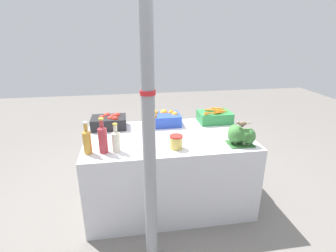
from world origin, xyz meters
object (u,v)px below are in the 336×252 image
at_px(orange_crate, 162,118).
at_px(juice_bottle_ruby, 103,138).
at_px(pickle_jar, 176,142).
at_px(apple_crate, 109,122).
at_px(broccoli_pile, 239,135).
at_px(juice_bottle_cloudy, 116,140).
at_px(sparrow_bird, 242,124).
at_px(support_pole, 148,107).
at_px(carrot_crate, 215,116).
at_px(juice_bottle_amber, 87,141).

relative_size(orange_crate, juice_bottle_ruby, 1.17).
bearing_deg(pickle_jar, apple_crate, 134.34).
relative_size(broccoli_pile, juice_bottle_cloudy, 0.94).
bearing_deg(pickle_jar, juice_bottle_ruby, 178.17).
bearing_deg(sparrow_bird, apple_crate, -25.35).
distance_m(support_pole, carrot_crate, 1.40).
relative_size(carrot_crate, sparrow_bird, 2.61).
relative_size(support_pole, juice_bottle_amber, 8.98).
bearing_deg(orange_crate, apple_crate, -179.91).
xyz_separation_m(apple_crate, juice_bottle_amber, (-0.15, -0.59, 0.05)).
relative_size(juice_bottle_cloudy, sparrow_bird, 1.85).
height_order(apple_crate, sparrow_bird, sparrow_bird).
bearing_deg(juice_bottle_cloudy, sparrow_bird, -2.44).
bearing_deg(juice_bottle_amber, orange_crate, 39.97).
xyz_separation_m(support_pole, sparrow_bird, (0.84, 0.41, -0.31)).
height_order(juice_bottle_amber, sparrow_bird, juice_bottle_amber).
relative_size(support_pole, carrot_crate, 7.07).
height_order(apple_crate, juice_bottle_cloudy, juice_bottle_cloudy).
height_order(pickle_jar, sparrow_bird, sparrow_bird).
bearing_deg(orange_crate, juice_bottle_ruby, -134.37).
relative_size(apple_crate, carrot_crate, 1.00).
distance_m(orange_crate, juice_bottle_cloudy, 0.76).
distance_m(apple_crate, orange_crate, 0.56).
distance_m(carrot_crate, juice_bottle_ruby, 1.31).
bearing_deg(apple_crate, broccoli_pile, -27.83).
bearing_deg(juice_bottle_ruby, carrot_crate, 26.64).
xyz_separation_m(carrot_crate, sparrow_bird, (0.02, -0.63, 0.14)).
bearing_deg(juice_bottle_amber, sparrow_bird, -2.01).
height_order(support_pole, apple_crate, support_pole).
height_order(carrot_crate, sparrow_bird, sparrow_bird).
bearing_deg(sparrow_bird, support_pole, 29.10).
bearing_deg(juice_bottle_amber, pickle_jar, -1.52).
relative_size(support_pole, apple_crate, 7.07).
xyz_separation_m(carrot_crate, juice_bottle_ruby, (-1.17, -0.59, 0.06)).
bearing_deg(carrot_crate, support_pole, -128.27).
height_order(carrot_crate, broccoli_pile, broccoli_pile).
bearing_deg(broccoli_pile, carrot_crate, 91.72).
bearing_deg(orange_crate, juice_bottle_amber, -140.03).
xyz_separation_m(apple_crate, broccoli_pile, (1.17, -0.62, 0.02)).
height_order(support_pole, sparrow_bird, support_pole).
bearing_deg(carrot_crate, pickle_jar, -132.42).
xyz_separation_m(apple_crate, carrot_crate, (1.15, -0.00, -0.00)).
relative_size(orange_crate, juice_bottle_cloudy, 1.41).
distance_m(orange_crate, juice_bottle_amber, 0.92).
xyz_separation_m(carrot_crate, juice_bottle_amber, (-1.29, -0.59, 0.05)).
xyz_separation_m(pickle_jar, sparrow_bird, (0.57, -0.03, 0.14)).
relative_size(juice_bottle_ruby, juice_bottle_cloudy, 1.20).
height_order(apple_crate, orange_crate, orange_crate).
relative_size(broccoli_pile, pickle_jar, 1.98).
bearing_deg(pickle_jar, juice_bottle_amber, 178.48).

